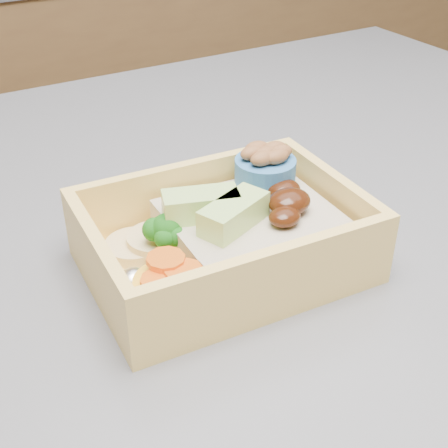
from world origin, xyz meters
TOP-DOWN VIEW (x-y plane):
  - bento_box at (0.07, -0.13)m, footprint 0.20×0.15m

SIDE VIEW (x-z plane):
  - bento_box at x=0.07m, z-range 0.91..0.98m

